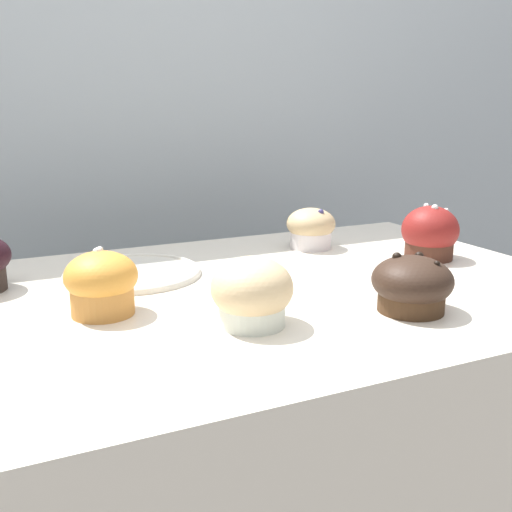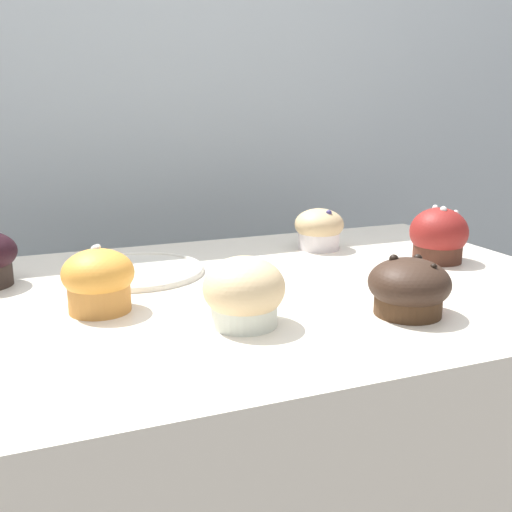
{
  "view_description": "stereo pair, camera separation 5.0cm",
  "coord_description": "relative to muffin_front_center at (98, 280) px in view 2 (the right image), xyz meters",
  "views": [
    {
      "loc": [
        -0.32,
        -0.74,
        1.2
      ],
      "look_at": [
        0.03,
        0.01,
        0.99
      ],
      "focal_mm": 42.0,
      "sensor_mm": 36.0,
      "label": 1
    },
    {
      "loc": [
        -0.28,
        -0.76,
        1.2
      ],
      "look_at": [
        0.03,
        0.01,
        0.99
      ],
      "focal_mm": 42.0,
      "sensor_mm": 36.0,
      "label": 2
    }
  ],
  "objects": [
    {
      "name": "serving_plate",
      "position": [
        0.08,
        0.16,
        -0.04
      ],
      "size": [
        0.21,
        0.21,
        0.01
      ],
      "color": "beige",
      "rests_on": "display_counter"
    },
    {
      "name": "wall_back",
      "position": [
        0.19,
        0.62,
        -0.09
      ],
      "size": [
        3.2,
        0.1,
        1.8
      ],
      "primitive_type": "cube",
      "color": "#A8B2B7",
      "rests_on": "ground"
    },
    {
      "name": "muffin_back_right",
      "position": [
        0.56,
        0.05,
        0.0
      ],
      "size": [
        0.09,
        0.09,
        0.09
      ],
      "color": "#47251A",
      "rests_on": "display_counter"
    },
    {
      "name": "muffin_front_center",
      "position": [
        0.0,
        0.0,
        0.0
      ],
      "size": [
        0.09,
        0.09,
        0.08
      ],
      "color": "#CA843B",
      "rests_on": "display_counter"
    },
    {
      "name": "muffin_back_center",
      "position": [
        0.41,
        0.2,
        -0.0
      ],
      "size": [
        0.09,
        0.09,
        0.07
      ],
      "color": "silver",
      "rests_on": "display_counter"
    },
    {
      "name": "muffin_front_left",
      "position": [
        0.15,
        -0.11,
        -0.0
      ],
      "size": [
        0.1,
        0.1,
        0.08
      ],
      "color": "silver",
      "rests_on": "display_counter"
    },
    {
      "name": "muffin_front_right",
      "position": [
        0.35,
        -0.15,
        -0.01
      ],
      "size": [
        0.1,
        0.1,
        0.07
      ],
      "color": "#432B19",
      "rests_on": "display_counter"
    }
  ]
}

